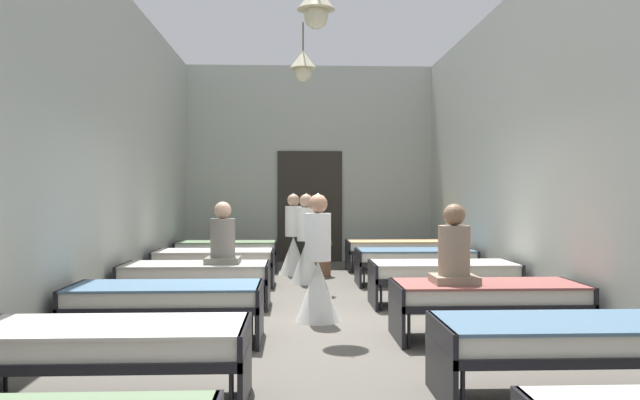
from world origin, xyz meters
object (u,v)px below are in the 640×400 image
bed_right_row_2 (487,296)px  patient_seated_primary (454,254)px  nurse_mid_aisle (306,251)px  patient_seated_secondary (223,241)px  bed_right_row_3 (443,272)px  potted_plant (320,236)px  bed_left_row_2 (166,298)px  bed_left_row_3 (196,274)px  bed_right_row_1 (570,339)px  bed_left_row_5 (227,248)px  nurse_near_aisle (318,276)px  nurse_far_aisle (293,246)px  bed_right_row_4 (415,258)px  bed_right_row_5 (396,248)px  bed_left_row_1 (110,344)px  bed_left_row_4 (214,259)px

bed_right_row_2 → patient_seated_primary: 0.56m
nurse_mid_aisle → patient_seated_primary: nurse_mid_aisle is taller
patient_seated_secondary → bed_right_row_3: bearing=0.4°
bed_right_row_3 → potted_plant: bearing=116.6°
patient_seated_secondary → bed_right_row_2: bearing=-32.9°
bed_left_row_2 → nurse_mid_aisle: size_ratio=1.28×
bed_right_row_3 → patient_seated_primary: (-0.35, -1.92, 0.43)m
bed_left_row_3 → potted_plant: (1.73, 2.99, 0.28)m
bed_right_row_1 → bed_left_row_5: same height
nurse_near_aisle → bed_left_row_2: bearing=-48.2°
bed_right_row_2 → bed_left_row_2: bearing=180.0°
bed_left_row_2 → nurse_near_aisle: nurse_near_aisle is taller
bed_left_row_5 → nurse_far_aisle: bearing=-24.8°
nurse_near_aisle → bed_right_row_3: bearing=129.4°
bed_right_row_1 → nurse_mid_aisle: size_ratio=1.28×
bed_right_row_4 → bed_right_row_5: same height
bed_right_row_3 → bed_right_row_4: 1.89m
bed_right_row_2 → patient_seated_secondary: patient_seated_secondary is taller
bed_left_row_2 → patient_seated_secondary: patient_seated_secondary is taller
bed_left_row_1 → bed_left_row_2: same height
bed_right_row_5 → nurse_far_aisle: size_ratio=1.28×
bed_left_row_3 → patient_seated_primary: (2.88, -1.92, 0.43)m
nurse_far_aisle → bed_right_row_1: bearing=-23.7°
patient_seated_primary → bed_left_row_2: bearing=179.5°
bed_left_row_2 → patient_seated_primary: bearing=-0.5°
bed_left_row_5 → nurse_mid_aisle: (1.47, -1.67, 0.09)m
bed_right_row_4 → nurse_far_aisle: (-1.97, 1.31, 0.09)m
bed_left_row_3 → bed_right_row_3: (3.23, 0.00, 0.00)m
potted_plant → nurse_near_aisle: bearing=-92.7°
nurse_mid_aisle → nurse_far_aisle: bearing=-2.4°
bed_right_row_1 → bed_left_row_4: (-3.23, 5.67, 0.00)m
bed_right_row_3 → bed_right_row_5: bearing=90.0°
bed_right_row_4 → bed_left_row_5: bearing=149.7°
bed_left_row_1 → bed_left_row_4: same height
bed_left_row_5 → nurse_near_aisle: size_ratio=1.28×
nurse_far_aisle → potted_plant: nurse_far_aisle is taller
bed_right_row_3 → bed_right_row_4: same height
bed_left_row_4 → nurse_near_aisle: (1.55, -2.83, 0.09)m
bed_left_row_5 → bed_left_row_2: bearing=-90.0°
bed_right_row_2 → nurse_mid_aisle: nurse_mid_aisle is taller
bed_left_row_1 → nurse_far_aisle: nurse_far_aisle is taller
bed_right_row_5 → potted_plant: 1.72m
bed_left_row_5 → patient_seated_secondary: size_ratio=2.37×
bed_right_row_3 → patient_seated_secondary: 2.92m
bed_right_row_2 → bed_right_row_4: bearing=90.0°
bed_right_row_5 → patient_seated_primary: patient_seated_primary is taller
bed_right_row_3 → bed_right_row_4: (0.00, 1.89, 0.00)m
bed_right_row_3 → bed_right_row_2: bearing=-90.0°
bed_left_row_5 → bed_right_row_5: (3.23, 0.00, 0.00)m
bed_left_row_1 → nurse_mid_aisle: bearing=76.0°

